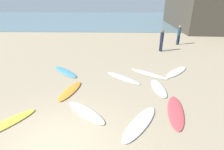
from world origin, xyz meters
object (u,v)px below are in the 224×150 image
Objects in this scene: surfboard_3 at (5,124)px; surfboard_5 at (175,111)px; beachgoer_near at (179,34)px; surfboard_1 at (176,72)px; surfboard_7 at (149,74)px; beachgoer_mid at (162,40)px; surfboard_4 at (86,112)px; surfboard_8 at (123,78)px; surfboard_9 at (159,88)px; surfboard_6 at (70,91)px; surfboard_2 at (65,72)px; surfboard_0 at (140,123)px.

surfboard_3 is 6.12m from surfboard_5.
surfboard_1 is at bearing 47.75° from beachgoer_near.
surfboard_7 is 5.45m from beachgoer_mid.
surfboard_7 is at bearing -70.61° from surfboard_5.
beachgoer_near is at bearing -168.05° from surfboard_7.
beachgoer_mid is (4.82, 8.92, 0.94)m from surfboard_4.
beachgoer_near reaches higher than surfboard_8.
surfboard_1 is 7.57m from beachgoer_near.
surfboard_9 is at bearing -119.27° from surfboard_3.
surfboard_1 is 6.25m from surfboard_6.
surfboard_4 is 1.01× the size of surfboard_6.
surfboard_8 is at bearing -52.36° from beachgoer_mid.
beachgoer_near is (4.00, 7.49, 0.97)m from surfboard_7.
beachgoer_near is at bearing 11.41° from surfboard_4.
beachgoer_near is (7.00, 11.36, 0.97)m from surfboard_4.
surfboard_4 is at bearing 71.04° from surfboard_2.
surfboard_8 is (1.49, 3.23, -0.00)m from surfboard_4.
surfboard_4 is 1.17× the size of beachgoer_mid.
surfboard_4 is 0.88× the size of surfboard_5.
beachgoer_mid is at bearing 172.07° from surfboard_2.
surfboard_8 is 1.28× the size of beachgoer_near.
surfboard_6 is (1.63, 2.45, 0.00)m from surfboard_3.
beachgoer_mid reaches higher than surfboard_9.
beachgoer_near reaches higher than surfboard_3.
surfboard_1 reaches higher than surfboard_8.
surfboard_7 is at bearing -23.53° from surfboard_8.
surfboard_0 is at bearing 39.89° from surfboard_5.
surfboard_2 is at bearing 120.55° from surfboard_8.
surfboard_2 is at bearing -64.26° from surfboard_3.
surfboard_4 is 1.07× the size of surfboard_9.
surfboard_1 is 2.61m from surfboard_9.
beachgoer_mid reaches higher than surfboard_7.
surfboard_8 is at bearing 18.27° from surfboard_4.
beachgoer_mid is at bearing -159.76° from surfboard_7.
surfboard_2 is 1.00× the size of surfboard_5.
surfboard_8 is at bearing -45.00° from surfboard_5.
surfboard_0 is at bearing 85.98° from surfboard_2.
surfboard_6 is 0.85× the size of surfboard_7.
surfboard_6 is (0.87, -2.33, -0.00)m from surfboard_2.
surfboard_0 is 3.75m from surfboard_6.
surfboard_0 is 1.14× the size of surfboard_6.
beachgoer_near is 3.28m from beachgoer_mid.
surfboard_9 is at bearing 115.04° from surfboard_2.
surfboard_5 is at bearing 99.82° from surfboard_2.
surfboard_4 is (1.89, -4.02, -0.00)m from surfboard_2.
surfboard_0 is 3.84m from surfboard_8.
surfboard_6 reaches higher than surfboard_8.
surfboard_1 is at bearing -111.18° from surfboard_3.
surfboard_3 is at bearing 177.72° from surfboard_8.
surfboard_5 is 3.73m from surfboard_7.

